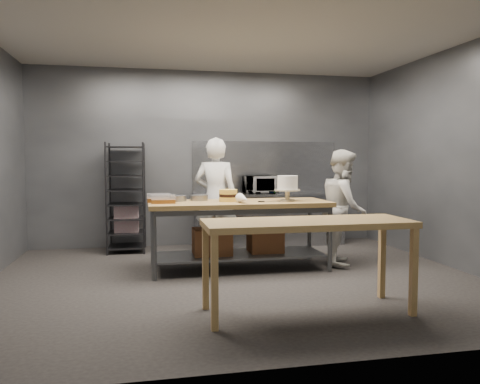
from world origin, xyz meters
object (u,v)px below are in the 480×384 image
at_px(near_counter, 308,229).
at_px(chef_right, 344,207).
at_px(frosted_cake_stand, 287,185).
at_px(chef_behind, 216,198).
at_px(layer_cake, 228,195).
at_px(speed_rack, 126,198).
at_px(microwave, 260,185).
at_px(work_table, 238,227).

xyz_separation_m(near_counter, chef_right, (1.23, 1.91, -0.00)).
bearing_deg(frosted_cake_stand, chef_behind, 133.87).
bearing_deg(near_counter, frosted_cake_stand, 78.55).
bearing_deg(frosted_cake_stand, near_counter, -101.45).
xyz_separation_m(chef_behind, frosted_cake_stand, (0.85, -0.88, 0.24)).
bearing_deg(layer_cake, chef_behind, 93.53).
xyz_separation_m(near_counter, layer_cake, (-0.43, 1.92, 0.19)).
relative_size(speed_rack, chef_right, 1.08).
xyz_separation_m(microwave, frosted_cake_stand, (-0.05, -1.73, 0.09)).
relative_size(chef_behind, chef_right, 1.12).
distance_m(work_table, chef_behind, 0.88).
bearing_deg(chef_behind, layer_cake, 116.29).
relative_size(near_counter, chef_behind, 1.11).
bearing_deg(layer_cake, work_table, -9.02).
relative_size(work_table, chef_right, 1.48).
xyz_separation_m(chef_right, frosted_cake_stand, (-0.86, -0.09, 0.33)).
bearing_deg(near_counter, layer_cake, 102.59).
distance_m(speed_rack, layer_cake, 2.09).
bearing_deg(frosted_cake_stand, chef_right, 6.12).
distance_m(work_table, chef_right, 1.56).
bearing_deg(chef_behind, near_counter, 122.77).
xyz_separation_m(work_table, near_counter, (0.30, -1.90, 0.24)).
relative_size(work_table, frosted_cake_stand, 6.99).
height_order(speed_rack, chef_right, speed_rack).
bearing_deg(frosted_cake_stand, speed_rack, 142.90).
relative_size(near_counter, speed_rack, 1.14).
height_order(microwave, layer_cake, microwave).
bearing_deg(near_counter, work_table, 99.11).
distance_m(work_table, frosted_cake_stand, 0.89).
relative_size(work_table, microwave, 4.43).
bearing_deg(work_table, near_counter, -80.89).
height_order(speed_rack, frosted_cake_stand, speed_rack).
xyz_separation_m(chef_behind, layer_cake, (0.05, -0.78, 0.10)).
distance_m(chef_behind, frosted_cake_stand, 1.24).
relative_size(frosted_cake_stand, layer_cake, 1.41).
bearing_deg(speed_rack, layer_cake, -48.26).
xyz_separation_m(work_table, chef_behind, (-0.17, 0.80, 0.33)).
relative_size(work_table, near_counter, 1.20).
relative_size(near_counter, chef_right, 1.23).
bearing_deg(speed_rack, chef_right, -27.10).
bearing_deg(microwave, near_counter, -96.69).
xyz_separation_m(work_table, microwave, (0.72, 1.65, 0.48)).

